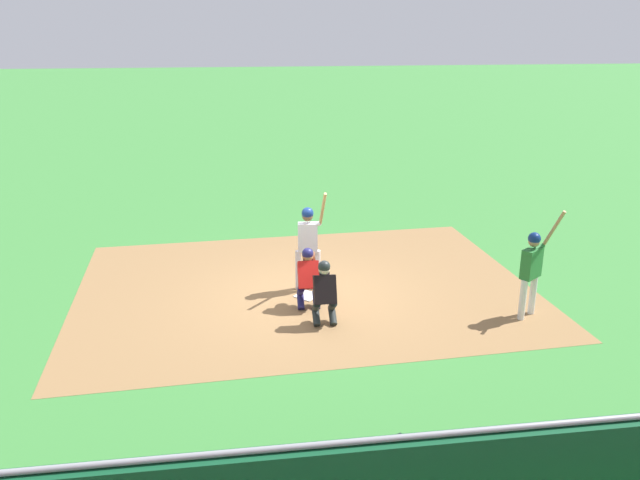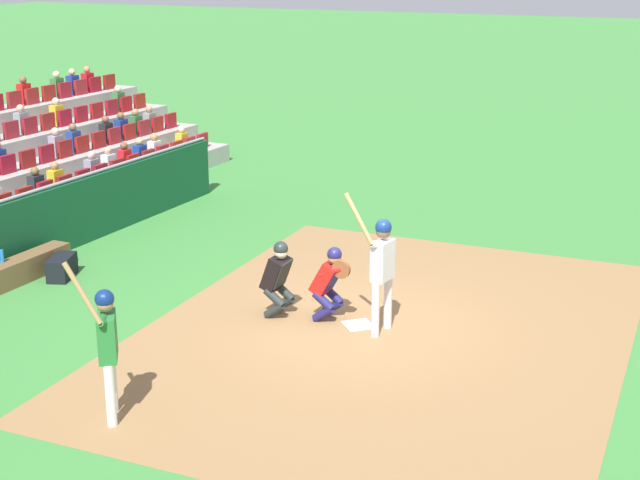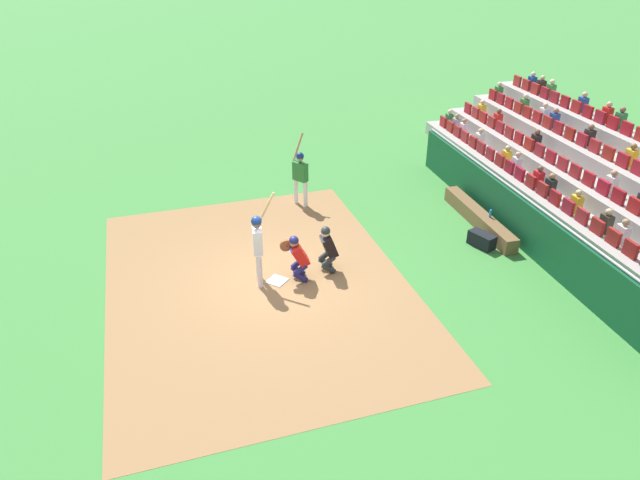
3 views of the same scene
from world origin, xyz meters
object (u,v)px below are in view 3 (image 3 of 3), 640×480
object	(u,v)px
on_deck_batter	(300,172)
dugout_bench	(479,218)
batter_at_plate	(258,242)
water_bottle_on_bench	(490,213)
equipment_duffel_bag	(482,240)
catcher_crouching	(297,255)
home_plate_marker	(277,281)
home_plate_umpire	(328,247)

from	to	relation	value
on_deck_batter	dugout_bench	bearing A→B (deg)	-119.60
batter_at_plate	water_bottle_on_bench	size ratio (longest dim) A/B	9.80
batter_at_plate	equipment_duffel_bag	bearing A→B (deg)	-88.11
catcher_crouching	on_deck_batter	bearing A→B (deg)	-14.16
home_plate_marker	water_bottle_on_bench	xyz separation A→B (m)	(1.07, -6.48, 0.54)
catcher_crouching	home_plate_umpire	bearing A→B (deg)	-76.45
batter_at_plate	on_deck_batter	world-z (taller)	batter_at_plate
home_plate_umpire	dugout_bench	distance (m)	5.21
home_plate_umpire	catcher_crouching	bearing A→B (deg)	103.55
home_plate_umpire	equipment_duffel_bag	bearing A→B (deg)	-88.49
home_plate_marker	equipment_duffel_bag	bearing A→B (deg)	-87.20
on_deck_batter	catcher_crouching	bearing A→B (deg)	165.84
water_bottle_on_bench	equipment_duffel_bag	bearing A→B (deg)	140.21
water_bottle_on_bench	equipment_duffel_bag	world-z (taller)	water_bottle_on_bench
home_plate_umpire	equipment_duffel_bag	size ratio (longest dim) A/B	1.75
catcher_crouching	dugout_bench	distance (m)	6.07
catcher_crouching	home_plate_umpire	xyz separation A→B (m)	(0.20, -0.83, -0.00)
home_plate_umpire	water_bottle_on_bench	size ratio (longest dim) A/B	5.58
home_plate_marker	on_deck_batter	bearing A→B (deg)	-20.77
home_plate_marker	dugout_bench	xyz separation A→B (m)	(1.48, -6.38, 0.20)
home_plate_marker	equipment_duffel_bag	size ratio (longest dim) A/B	0.59
equipment_duffel_bag	water_bottle_on_bench	bearing A→B (deg)	-62.07
home_plate_marker	water_bottle_on_bench	world-z (taller)	water_bottle_on_bench
home_plate_umpire	on_deck_batter	world-z (taller)	on_deck_batter
home_plate_marker	catcher_crouching	world-z (taller)	catcher_crouching
dugout_bench	on_deck_batter	world-z (taller)	on_deck_batter
dugout_bench	water_bottle_on_bench	bearing A→B (deg)	-166.79
dugout_bench	on_deck_batter	bearing A→B (deg)	60.40
batter_at_plate	home_plate_umpire	xyz separation A→B (m)	(0.09, -1.77, -0.45)
batter_at_plate	catcher_crouching	bearing A→B (deg)	-96.88
equipment_duffel_bag	dugout_bench	bearing A→B (deg)	-47.13
home_plate_umpire	equipment_duffel_bag	xyz separation A→B (m)	(0.12, -4.47, -0.50)
catcher_crouching	dugout_bench	size ratio (longest dim) A/B	0.34
batter_at_plate	equipment_duffel_bag	world-z (taller)	batter_at_plate
catcher_crouching	on_deck_batter	distance (m)	4.38
dugout_bench	home_plate_marker	bearing A→B (deg)	103.07
water_bottle_on_bench	equipment_duffel_bag	xyz separation A→B (m)	(-0.78, 0.65, -0.35)
dugout_bench	equipment_duffel_bag	bearing A→B (deg)	155.15
water_bottle_on_bench	on_deck_batter	bearing A→B (deg)	57.32
home_plate_marker	catcher_crouching	distance (m)	0.87
home_plate_marker	dugout_bench	size ratio (longest dim) A/B	0.12
water_bottle_on_bench	on_deck_batter	xyz separation A→B (m)	(3.13, 4.88, 0.54)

